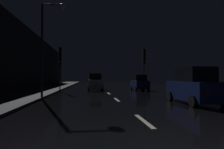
{
  "coord_description": "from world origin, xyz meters",
  "views": [
    {
      "loc": [
        -1.92,
        -3.69,
        1.51
      ],
      "look_at": [
        0.88,
        19.83,
        1.91
      ],
      "focal_mm": 31.41,
      "sensor_mm": 36.0,
      "label": 1
    }
  ],
  "objects_px": {
    "car_approaching_headlights": "(95,82)",
    "traffic_light_far_left": "(60,59)",
    "car_parked_right_near": "(194,87)",
    "streetlamp_overhead": "(49,35)",
    "car_parked_right_far": "(139,83)",
    "traffic_light_far_right": "(144,60)"
  },
  "relations": [
    {
      "from": "traffic_light_far_right",
      "to": "car_approaching_headlights",
      "type": "height_order",
      "value": "traffic_light_far_right"
    },
    {
      "from": "car_parked_right_far",
      "to": "car_parked_right_near",
      "type": "height_order",
      "value": "car_parked_right_near"
    },
    {
      "from": "car_parked_right_far",
      "to": "car_parked_right_near",
      "type": "distance_m",
      "value": 12.57
    },
    {
      "from": "car_parked_right_near",
      "to": "traffic_light_far_left",
      "type": "bearing_deg",
      "value": 40.0
    },
    {
      "from": "streetlamp_overhead",
      "to": "car_parked_right_near",
      "type": "distance_m",
      "value": 10.42
    },
    {
      "from": "streetlamp_overhead",
      "to": "car_approaching_headlights",
      "type": "bearing_deg",
      "value": 70.42
    },
    {
      "from": "traffic_light_far_left",
      "to": "streetlamp_overhead",
      "type": "height_order",
      "value": "streetlamp_overhead"
    },
    {
      "from": "car_parked_right_far",
      "to": "car_parked_right_near",
      "type": "xyz_separation_m",
      "value": [
        -0.0,
        -12.57,
        0.11
      ]
    },
    {
      "from": "traffic_light_far_right",
      "to": "car_parked_right_far",
      "type": "xyz_separation_m",
      "value": [
        -0.8,
        -0.77,
        -2.92
      ]
    },
    {
      "from": "car_approaching_headlights",
      "to": "streetlamp_overhead",
      "type": "bearing_deg",
      "value": -19.58
    },
    {
      "from": "car_parked_right_far",
      "to": "traffic_light_far_left",
      "type": "bearing_deg",
      "value": 99.06
    },
    {
      "from": "traffic_light_far_left",
      "to": "traffic_light_far_right",
      "type": "relative_size",
      "value": 0.94
    },
    {
      "from": "traffic_light_far_left",
      "to": "car_parked_right_near",
      "type": "bearing_deg",
      "value": 26.69
    },
    {
      "from": "car_approaching_headlights",
      "to": "car_parked_right_far",
      "type": "xyz_separation_m",
      "value": [
        5.36,
        -1.46,
        -0.08
      ]
    },
    {
      "from": "traffic_light_far_left",
      "to": "car_parked_right_near",
      "type": "xyz_separation_m",
      "value": [
        9.3,
        -11.08,
        -2.56
      ]
    },
    {
      "from": "traffic_light_far_left",
      "to": "streetlamp_overhead",
      "type": "distance_m",
      "value": 7.5
    },
    {
      "from": "traffic_light_far_left",
      "to": "car_approaching_headlights",
      "type": "relative_size",
      "value": 1.19
    },
    {
      "from": "car_approaching_headlights",
      "to": "traffic_light_far_left",
      "type": "bearing_deg",
      "value": -53.32
    },
    {
      "from": "car_approaching_headlights",
      "to": "car_parked_right_far",
      "type": "relative_size",
      "value": 1.09
    },
    {
      "from": "traffic_light_far_left",
      "to": "car_approaching_headlights",
      "type": "distance_m",
      "value": 5.56
    },
    {
      "from": "streetlamp_overhead",
      "to": "traffic_light_far_left",
      "type": "bearing_deg",
      "value": 92.04
    },
    {
      "from": "streetlamp_overhead",
      "to": "car_approaching_headlights",
      "type": "xyz_separation_m",
      "value": [
        3.68,
        10.36,
        -3.69
      ]
    }
  ]
}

